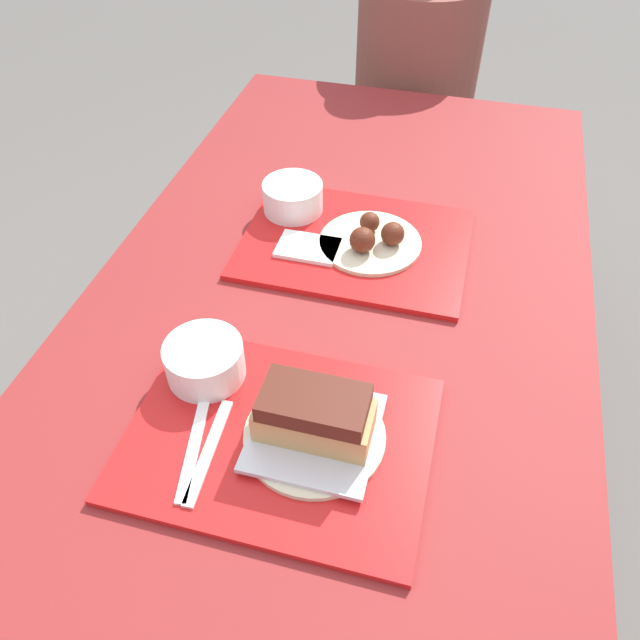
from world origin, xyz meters
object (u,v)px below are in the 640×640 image
Objects in this scene: bowl_coleslaw_far at (293,196)px; person_seated_across at (417,62)px; tray_far at (356,244)px; wings_plate_far at (372,238)px; bowl_coleslaw_near at (204,359)px; brisket_sandwich_plate at (314,422)px; tray_near at (279,438)px.

bowl_coleslaw_far is 0.84m from person_seated_across.
tray_far is at bearing -25.56° from bowl_coleslaw_far.
tray_far is 3.56× the size of bowl_coleslaw_far.
person_seated_across is (-0.05, 0.90, -0.04)m from wings_plate_far.
tray_far is at bearing 171.89° from wings_plate_far.
bowl_coleslaw_far is at bearing 89.46° from bowl_coleslaw_near.
wings_plate_far is at bearing 91.14° from brisket_sandwich_plate.
wings_plate_far is (0.04, 0.45, 0.02)m from tray_near.
bowl_coleslaw_near reaches higher than wings_plate_far.
bowl_coleslaw_far is (-0.14, 0.53, 0.04)m from tray_near.
person_seated_across reaches higher than bowl_coleslaw_far.
tray_far is 2.13× the size of brisket_sandwich_plate.
bowl_coleslaw_near reaches higher than tray_far.
tray_near is 3.56× the size of bowl_coleslaw_near.
bowl_coleslaw_near is 0.44m from bowl_coleslaw_far.
person_seated_across is at bearing 92.92° from wings_plate_far.
wings_plate_far is at bearing 64.26° from bowl_coleslaw_near.
bowl_coleslaw_far reaches higher than wings_plate_far.
brisket_sandwich_plate is 1.67× the size of bowl_coleslaw_far.
tray_far is 2.20× the size of wings_plate_far.
person_seated_across is at bearing 84.05° from bowl_coleslaw_near.
brisket_sandwich_plate reaches higher than bowl_coleslaw_far.
bowl_coleslaw_near reaches higher than tray_near.
tray_near is at bearing -75.56° from bowl_coleslaw_far.
wings_plate_far is (-0.01, 0.44, -0.02)m from brisket_sandwich_plate.
brisket_sandwich_plate is (0.19, -0.07, 0.00)m from bowl_coleslaw_near.
tray_near is 3.56× the size of bowl_coleslaw_far.
bowl_coleslaw_near is at bearing -111.43° from tray_far.
person_seated_across is (-0.01, 1.36, -0.02)m from tray_near.
person_seated_across is (0.13, 0.83, -0.06)m from bowl_coleslaw_far.
bowl_coleslaw_near is at bearing 150.04° from tray_near.
bowl_coleslaw_far is (-0.14, 0.07, 0.04)m from tray_far.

